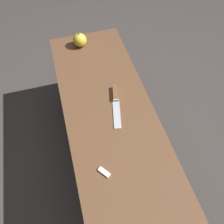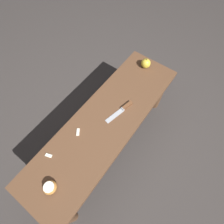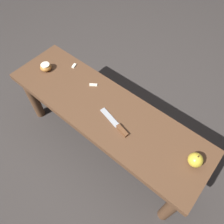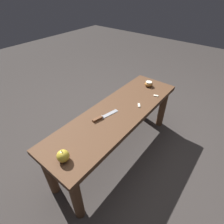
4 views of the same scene
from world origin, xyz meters
name	(u,v)px [view 1 (image 1 of 4)]	position (x,y,z in m)	size (l,w,h in m)	color
ground_plane	(114,167)	(0.00, 0.00, 0.00)	(8.00, 8.00, 0.00)	#383330
wooden_bench	(115,138)	(0.00, 0.00, 0.40)	(1.37, 0.41, 0.49)	brown
knife	(116,100)	(-0.14, 0.05, 0.50)	(0.24, 0.08, 0.02)	#9EA0A5
apple_whole	(80,40)	(-0.58, -0.04, 0.53)	(0.08, 0.08, 0.09)	gold
apple_slice_center	(104,172)	(0.18, -0.09, 0.50)	(0.05, 0.05, 0.01)	white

